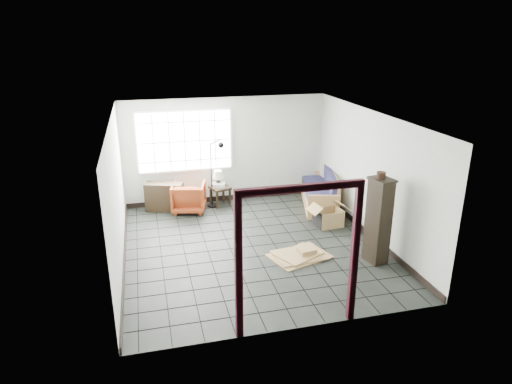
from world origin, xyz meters
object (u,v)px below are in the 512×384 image
object	(u,v)px
futon_sofa	(321,193)
side_table	(220,190)
tall_shelf	(378,220)
armchair	(189,196)

from	to	relation	value
futon_sofa	side_table	bearing A→B (deg)	-177.73
tall_shelf	side_table	bearing A→B (deg)	110.76
side_table	armchair	bearing A→B (deg)	-166.59
armchair	tall_shelf	size ratio (longest dim) A/B	0.47
armchair	side_table	xyz separation A→B (m)	(0.79, 0.19, 0.01)
armchair	tall_shelf	bearing A→B (deg)	146.20
side_table	tall_shelf	distance (m)	4.26
tall_shelf	futon_sofa	bearing A→B (deg)	75.35
armchair	tall_shelf	xyz separation A→B (m)	(3.10, -3.36, 0.44)
futon_sofa	side_table	world-z (taller)	futon_sofa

